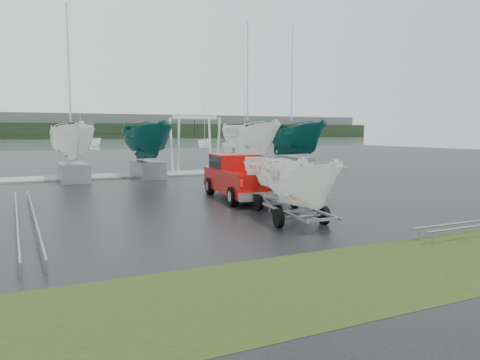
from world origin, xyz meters
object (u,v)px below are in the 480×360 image
(pickup_truck, at_px, (239,175))
(trailer_parked, at_px, (275,144))
(trailer_hitched, at_px, (300,141))
(boat_hoist, at_px, (195,136))

(pickup_truck, distance_m, trailer_parked, 3.57)
(trailer_parked, bearing_deg, trailer_hitched, -103.04)
(pickup_truck, height_order, trailer_hitched, trailer_hitched)
(trailer_hitched, height_order, trailer_parked, trailer_hitched)
(boat_hoist, bearing_deg, trailer_hitched, -100.45)
(trailer_hitched, relative_size, trailer_parked, 1.07)
(trailer_hitched, distance_m, trailer_parked, 3.30)
(trailer_hitched, bearing_deg, pickup_truck, 90.00)
(pickup_truck, height_order, trailer_parked, trailer_parked)
(pickup_truck, relative_size, trailer_parked, 1.31)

